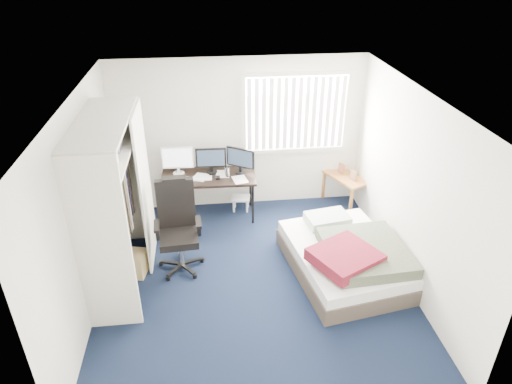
{
  "coord_description": "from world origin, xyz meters",
  "views": [
    {
      "loc": [
        -0.52,
        -4.75,
        4.0
      ],
      "look_at": [
        0.07,
        0.4,
        1.13
      ],
      "focal_mm": 32.0,
      "sensor_mm": 36.0,
      "label": 1
    }
  ],
  "objects_px": {
    "nightstand": "(345,180)",
    "bed": "(347,257)",
    "office_chair": "(179,234)",
    "desk": "(209,173)"
  },
  "relations": [
    {
      "from": "desk",
      "to": "office_chair",
      "type": "xyz_separation_m",
      "value": [
        -0.45,
        -1.28,
        -0.27
      ]
    },
    {
      "from": "office_chair",
      "to": "bed",
      "type": "bearing_deg",
      "value": -11.48
    },
    {
      "from": "desk",
      "to": "bed",
      "type": "relative_size",
      "value": 0.75
    },
    {
      "from": "desk",
      "to": "nightstand",
      "type": "relative_size",
      "value": 1.7
    },
    {
      "from": "desk",
      "to": "bed",
      "type": "distance_m",
      "value": 2.55
    },
    {
      "from": "nightstand",
      "to": "bed",
      "type": "xyz_separation_m",
      "value": [
        -0.48,
        -1.81,
        -0.22
      ]
    },
    {
      "from": "nightstand",
      "to": "bed",
      "type": "height_order",
      "value": "nightstand"
    },
    {
      "from": "office_chair",
      "to": "nightstand",
      "type": "height_order",
      "value": "office_chair"
    },
    {
      "from": "desk",
      "to": "nightstand",
      "type": "bearing_deg",
      "value": 1.76
    },
    {
      "from": "bed",
      "to": "office_chair",
      "type": "bearing_deg",
      "value": 168.52
    }
  ]
}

